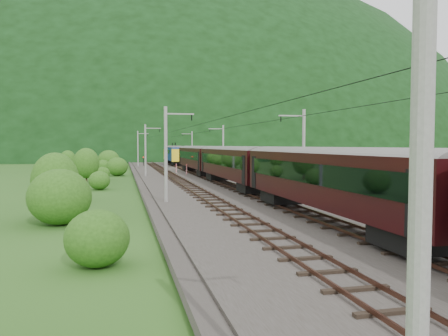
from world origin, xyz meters
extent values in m
plane|color=#204716|center=(0.00, 0.00, 0.00)|extent=(600.00, 600.00, 0.00)
cube|color=#38332D|center=(0.00, 10.00, 0.15)|extent=(14.00, 220.00, 0.30)
cube|color=#512E22|center=(-3.12, 10.00, 0.49)|extent=(0.08, 220.00, 0.15)
cube|color=#512E22|center=(-1.68, 10.00, 0.49)|extent=(0.08, 220.00, 0.15)
cube|color=black|center=(-2.40, 10.00, 0.36)|extent=(2.40, 220.00, 0.12)
cube|color=#512E22|center=(1.68, 10.00, 0.49)|extent=(0.08, 220.00, 0.15)
cube|color=#512E22|center=(3.12, 10.00, 0.49)|extent=(0.08, 220.00, 0.15)
cube|color=black|center=(2.40, 10.00, 0.36)|extent=(2.40, 220.00, 0.12)
cylinder|color=gray|center=(-6.20, -32.00, 4.30)|extent=(0.28, 0.28, 8.00)
cylinder|color=gray|center=(-6.20, 0.00, 4.30)|extent=(0.28, 0.28, 8.00)
cube|color=gray|center=(-5.00, 0.00, 7.70)|extent=(2.40, 0.12, 0.12)
cylinder|color=black|center=(-4.00, 0.00, 7.40)|extent=(0.10, 0.10, 0.50)
cylinder|color=gray|center=(-6.20, 32.00, 4.30)|extent=(0.28, 0.28, 8.00)
cube|color=gray|center=(-5.00, 32.00, 7.70)|extent=(2.40, 0.12, 0.12)
cylinder|color=black|center=(-4.00, 32.00, 7.40)|extent=(0.10, 0.10, 0.50)
cylinder|color=gray|center=(-6.20, 64.00, 4.30)|extent=(0.28, 0.28, 8.00)
cube|color=gray|center=(-5.00, 64.00, 7.70)|extent=(2.40, 0.12, 0.12)
cylinder|color=black|center=(-4.00, 64.00, 7.40)|extent=(0.10, 0.10, 0.50)
cylinder|color=gray|center=(-6.20, 96.00, 4.30)|extent=(0.28, 0.28, 8.00)
cube|color=gray|center=(-5.00, 96.00, 7.70)|extent=(2.40, 0.12, 0.12)
cylinder|color=black|center=(-4.00, 96.00, 7.40)|extent=(0.10, 0.10, 0.50)
cylinder|color=gray|center=(-6.20, 128.00, 4.30)|extent=(0.28, 0.28, 8.00)
cube|color=gray|center=(-5.00, 128.00, 7.70)|extent=(2.40, 0.12, 0.12)
cylinder|color=black|center=(-4.00, 128.00, 7.40)|extent=(0.10, 0.10, 0.50)
cylinder|color=gray|center=(6.20, 0.00, 4.30)|extent=(0.28, 0.28, 8.00)
cube|color=gray|center=(5.00, 0.00, 7.70)|extent=(2.40, 0.12, 0.12)
cylinder|color=black|center=(4.00, 0.00, 7.40)|extent=(0.10, 0.10, 0.50)
cylinder|color=gray|center=(6.20, 32.00, 4.30)|extent=(0.28, 0.28, 8.00)
cube|color=gray|center=(5.00, 32.00, 7.70)|extent=(2.40, 0.12, 0.12)
cylinder|color=black|center=(4.00, 32.00, 7.40)|extent=(0.10, 0.10, 0.50)
cylinder|color=gray|center=(6.20, 64.00, 4.30)|extent=(0.28, 0.28, 8.00)
cube|color=gray|center=(5.00, 64.00, 7.70)|extent=(2.40, 0.12, 0.12)
cylinder|color=black|center=(4.00, 64.00, 7.40)|extent=(0.10, 0.10, 0.50)
cylinder|color=gray|center=(6.20, 96.00, 4.30)|extent=(0.28, 0.28, 8.00)
cube|color=gray|center=(5.00, 96.00, 7.70)|extent=(2.40, 0.12, 0.12)
cylinder|color=black|center=(4.00, 96.00, 7.40)|extent=(0.10, 0.10, 0.50)
cylinder|color=gray|center=(6.20, 128.00, 4.30)|extent=(0.28, 0.28, 8.00)
cube|color=gray|center=(5.00, 128.00, 7.70)|extent=(2.40, 0.12, 0.12)
cylinder|color=black|center=(4.00, 128.00, 7.40)|extent=(0.10, 0.10, 0.50)
cylinder|color=black|center=(-2.40, 10.00, 7.10)|extent=(0.03, 198.00, 0.03)
cylinder|color=black|center=(2.40, 10.00, 7.10)|extent=(0.03, 198.00, 0.03)
ellipsoid|color=black|center=(0.00, 260.00, 0.00)|extent=(504.00, 360.00, 244.00)
cube|color=black|center=(2.40, -12.22, 3.05)|extent=(3.00, 22.72, 3.10)
cylinder|color=slate|center=(2.40, -12.22, 4.44)|extent=(3.00, 22.61, 3.00)
cube|color=black|center=(0.88, -12.22, 3.42)|extent=(0.05, 20.00, 1.19)
cube|color=black|center=(3.92, -12.22, 3.42)|extent=(0.05, 20.00, 1.19)
cube|color=black|center=(2.40, -20.17, 1.03)|extent=(2.27, 3.31, 0.93)
cube|color=black|center=(2.40, -4.26, 1.03)|extent=(2.27, 3.31, 0.93)
cube|color=black|center=(2.40, 11.42, 3.05)|extent=(3.00, 22.72, 3.10)
cylinder|color=slate|center=(2.40, 11.42, 4.44)|extent=(3.00, 22.61, 3.00)
cube|color=black|center=(0.88, 11.42, 3.42)|extent=(0.05, 20.00, 1.19)
cube|color=black|center=(3.92, 11.42, 3.42)|extent=(0.05, 20.00, 1.19)
cube|color=black|center=(2.40, 3.46, 1.03)|extent=(2.27, 3.31, 0.93)
cube|color=black|center=(2.40, 19.37, 1.03)|extent=(2.27, 3.31, 0.93)
cube|color=black|center=(2.40, 35.05, 3.05)|extent=(3.00, 22.72, 3.10)
cylinder|color=slate|center=(2.40, 35.05, 4.44)|extent=(3.00, 22.61, 3.00)
cube|color=black|center=(0.88, 35.05, 3.42)|extent=(0.05, 20.00, 1.19)
cube|color=black|center=(3.92, 35.05, 3.42)|extent=(0.05, 20.00, 1.19)
cube|color=black|center=(2.40, 27.09, 1.03)|extent=(2.27, 3.31, 0.93)
cube|color=black|center=(2.40, 43.00, 1.03)|extent=(2.27, 3.31, 0.93)
cube|color=navy|center=(2.40, 67.97, 3.05)|extent=(3.00, 18.59, 3.10)
cylinder|color=slate|center=(2.40, 67.97, 4.44)|extent=(3.00, 18.50, 3.00)
cube|color=black|center=(0.88, 67.97, 3.42)|extent=(0.05, 16.36, 1.19)
cube|color=black|center=(3.92, 67.97, 3.42)|extent=(0.05, 16.36, 1.19)
cube|color=black|center=(2.40, 61.47, 1.03)|extent=(2.27, 3.31, 0.93)
cube|color=black|center=(2.40, 74.48, 1.03)|extent=(2.27, 3.31, 0.93)
cube|color=yellow|center=(2.40, 77.07, 2.84)|extent=(3.06, 0.50, 2.79)
cube|color=yellow|center=(2.40, 58.88, 2.84)|extent=(3.06, 0.50, 2.79)
cube|color=black|center=(2.40, 70.97, 5.17)|extent=(0.08, 1.60, 0.93)
cylinder|color=red|center=(-0.56, 39.03, 1.07)|extent=(0.16, 0.16, 1.53)
cylinder|color=red|center=(0.54, 34.19, 1.14)|extent=(0.18, 0.18, 1.68)
cylinder|color=black|center=(-4.86, 66.15, 1.27)|extent=(0.14, 0.14, 1.93)
sphere|color=red|center=(-4.86, 66.15, 2.28)|extent=(0.23, 0.23, 0.23)
ellipsoid|color=#254F15|center=(-10.84, -18.01, 1.21)|extent=(2.68, 2.68, 2.41)
ellipsoid|color=#254F15|center=(-13.68, -7.45, 1.79)|extent=(3.97, 3.97, 3.57)
ellipsoid|color=#254F15|center=(-14.64, 4.18, 1.30)|extent=(2.89, 2.89, 2.60)
ellipsoid|color=#254F15|center=(-12.31, 14.52, 1.07)|extent=(2.38, 2.38, 2.14)
ellipsoid|color=#254F15|center=(-12.53, 28.99, 0.96)|extent=(2.13, 2.13, 1.92)
ellipsoid|color=#254F15|center=(-10.53, 37.09, 1.54)|extent=(3.42, 3.42, 3.08)
ellipsoid|color=#254F15|center=(-13.28, 48.85, 1.16)|extent=(2.57, 2.57, 2.32)
ellipsoid|color=#254F15|center=(-12.47, 58.17, 2.02)|extent=(4.49, 4.49, 4.04)
ellipsoid|color=#254F15|center=(-12.02, 70.29, 1.33)|extent=(2.97, 2.97, 2.67)
ellipsoid|color=#254F15|center=(-13.26, 83.06, 1.51)|extent=(3.35, 3.35, 3.01)
ellipsoid|color=#254F15|center=(-13.71, 93.82, 1.69)|extent=(3.76, 3.76, 3.39)
cylinder|color=black|center=(-14.27, -4.98, 1.24)|extent=(0.24, 0.24, 2.48)
ellipsoid|color=#254F15|center=(-14.27, -4.98, 2.66)|extent=(3.19, 3.19, 3.83)
cylinder|color=black|center=(-14.30, 22.45, 1.28)|extent=(0.24, 0.24, 2.56)
ellipsoid|color=#254F15|center=(-14.30, 22.45, 2.74)|extent=(3.29, 3.29, 3.95)
cylinder|color=black|center=(-19.48, 48.07, 1.12)|extent=(0.24, 0.24, 2.24)
ellipsoid|color=#254F15|center=(-19.48, 48.07, 2.40)|extent=(2.88, 2.88, 3.46)
ellipsoid|color=#254F15|center=(12.16, 9.64, 1.42)|extent=(3.16, 3.16, 2.84)
ellipsoid|color=#254F15|center=(11.19, 31.90, 1.33)|extent=(2.97, 2.97, 2.67)
ellipsoid|color=#254F15|center=(11.19, 54.32, 1.05)|extent=(2.34, 2.34, 2.10)
camera|label=1|loc=(-9.81, -36.68, 5.07)|focal=35.00mm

